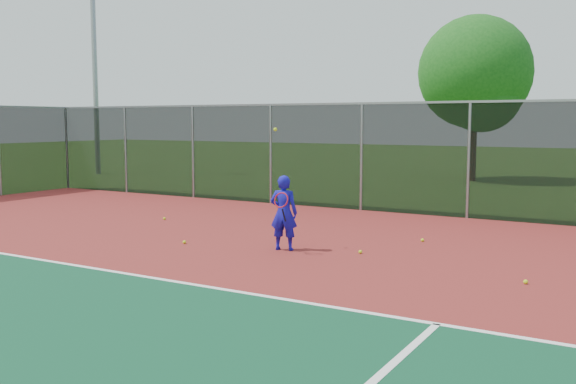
# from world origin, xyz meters

# --- Properties ---
(ground) EXTENTS (120.00, 120.00, 0.00)m
(ground) POSITION_xyz_m (0.00, 0.00, 0.00)
(ground) COLOR #2F5A19
(ground) RESTS_ON ground
(court_apron) EXTENTS (30.00, 20.00, 0.02)m
(court_apron) POSITION_xyz_m (0.00, 2.00, 0.01)
(court_apron) COLOR maroon
(court_apron) RESTS_ON ground
(fence_back) EXTENTS (30.00, 0.06, 3.03)m
(fence_back) POSITION_xyz_m (0.00, 12.00, 1.56)
(fence_back) COLOR black
(fence_back) RESTS_ON court_apron
(tennis_player) EXTENTS (0.61, 0.66, 2.38)m
(tennis_player) POSITION_xyz_m (-2.01, 6.03, 0.76)
(tennis_player) COLOR #1512AC
(tennis_player) RESTS_ON court_apron
(practice_ball_0) EXTENTS (0.07, 0.07, 0.07)m
(practice_ball_0) POSITION_xyz_m (-6.59, 7.79, 0.06)
(practice_ball_0) COLOR #C7EB1B
(practice_ball_0) RESTS_ON court_apron
(practice_ball_1) EXTENTS (0.07, 0.07, 0.07)m
(practice_ball_1) POSITION_xyz_m (-4.09, 5.54, 0.06)
(practice_ball_1) COLOR #C7EB1B
(practice_ball_1) RESTS_ON court_apron
(practice_ball_2) EXTENTS (0.07, 0.07, 0.07)m
(practice_ball_2) POSITION_xyz_m (0.07, 8.23, 0.06)
(practice_ball_2) COLOR #C7EB1B
(practice_ball_2) RESTS_ON court_apron
(practice_ball_4) EXTENTS (0.07, 0.07, 0.07)m
(practice_ball_4) POSITION_xyz_m (2.58, 5.65, 0.06)
(practice_ball_4) COLOR #C7EB1B
(practice_ball_4) RESTS_ON court_apron
(practice_ball_5) EXTENTS (0.07, 0.07, 0.07)m
(practice_ball_5) POSITION_xyz_m (-0.56, 6.46, 0.06)
(practice_ball_5) COLOR #C7EB1B
(practice_ball_5) RESTS_ON court_apron
(floodlight_nw) EXTENTS (0.90, 0.40, 11.47)m
(floodlight_nw) POSITION_xyz_m (-19.05, 17.31, 6.50)
(floodlight_nw) COLOR gray
(floodlight_nw) RESTS_ON ground
(tree_back_left) EXTENTS (4.71, 4.71, 6.91)m
(tree_back_left) POSITION_xyz_m (-2.53, 22.71, 4.34)
(tree_back_left) COLOR #3B2415
(tree_back_left) RESTS_ON ground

